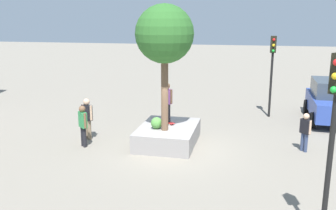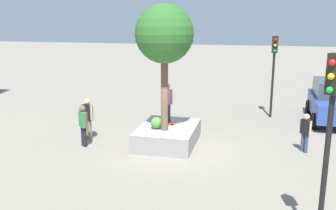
# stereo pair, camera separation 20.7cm
# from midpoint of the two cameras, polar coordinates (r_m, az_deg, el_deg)

# --- Properties ---
(ground_plane) EXTENTS (120.00, 120.00, 0.00)m
(ground_plane) POSITION_cam_midpoint_polar(r_m,az_deg,el_deg) (14.82, 1.22, -6.79)
(ground_plane) COLOR gray
(planter_ledge) EXTENTS (3.13, 2.29, 0.75)m
(planter_ledge) POSITION_cam_midpoint_polar(r_m,az_deg,el_deg) (15.33, 0.39, -4.64)
(planter_ledge) COLOR gray
(planter_ledge) RESTS_ON ground
(plaza_tree) EXTENTS (2.23, 2.23, 4.89)m
(plaza_tree) POSITION_cam_midpoint_polar(r_m,az_deg,el_deg) (14.08, -0.14, 10.76)
(plaza_tree) COLOR brown
(plaza_tree) RESTS_ON planter_ledge
(boxwood_shrub) EXTENTS (0.47, 0.47, 0.47)m
(boxwood_shrub) POSITION_cam_midpoint_polar(r_m,az_deg,el_deg) (14.84, -1.39, -2.80)
(boxwood_shrub) COLOR #4C8C3D
(boxwood_shrub) RESTS_ON planter_ledge
(skateboard) EXTENTS (0.63, 0.78, 0.07)m
(skateboard) POSITION_cam_midpoint_polar(r_m,az_deg,el_deg) (15.60, 0.24, -2.67)
(skateboard) COLOR #A51E1E
(skateboard) RESTS_ON planter_ledge
(skateboarder) EXTENTS (0.38, 0.51, 1.67)m
(skateboarder) POSITION_cam_midpoint_polar(r_m,az_deg,el_deg) (15.36, 0.24, 0.86)
(skateboarder) COLOR black
(skateboarder) RESTS_ON skateboard
(sedan_parked) EXTENTS (4.54, 2.21, 2.09)m
(sedan_parked) POSITION_cam_midpoint_polar(r_m,az_deg,el_deg) (20.13, 24.33, 0.54)
(sedan_parked) COLOR #2D479E
(sedan_parked) RESTS_ON ground
(traffic_light_corner) EXTENTS (0.37, 0.37, 4.39)m
(traffic_light_corner) POSITION_cam_midpoint_polar(r_m,az_deg,el_deg) (8.52, 24.41, -2.07)
(traffic_light_corner) COLOR black
(traffic_light_corner) RESTS_ON ground
(traffic_light_median) EXTENTS (0.34, 0.29, 4.22)m
(traffic_light_median) POSITION_cam_midpoint_polar(r_m,az_deg,el_deg) (19.73, 16.33, 6.35)
(traffic_light_median) COLOR black
(traffic_light_median) RESTS_ON ground
(passerby_with_bag) EXTENTS (0.45, 0.47, 1.71)m
(passerby_with_bag) POSITION_cam_midpoint_polar(r_m,az_deg,el_deg) (15.21, -12.62, -2.69)
(passerby_with_bag) COLOR black
(passerby_with_bag) RESTS_ON ground
(pedestrian_crossing) EXTENTS (0.42, 0.40, 1.54)m
(pedestrian_crossing) POSITION_cam_midpoint_polar(r_m,az_deg,el_deg) (15.20, 20.87, -3.65)
(pedestrian_crossing) COLOR navy
(pedestrian_crossing) RESTS_ON ground
(bystander_watching) EXTENTS (0.38, 0.56, 1.79)m
(bystander_watching) POSITION_cam_midpoint_polar(r_m,az_deg,el_deg) (16.10, -11.96, -1.61)
(bystander_watching) COLOR #847056
(bystander_watching) RESTS_ON ground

